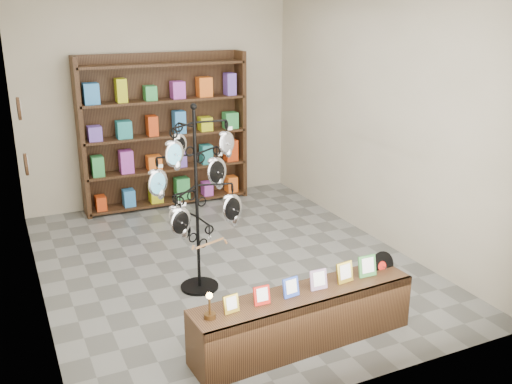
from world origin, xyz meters
TOP-DOWN VIEW (x-y plane):
  - ground at (0.00, 0.00)m, footprint 5.00×5.00m
  - room_envelope at (0.00, 0.00)m, footprint 5.00×5.00m
  - display_tree at (-0.49, -0.46)m, footprint 1.01×1.00m
  - front_shelf at (-0.02, -1.83)m, footprint 2.05×0.53m
  - back_shelving at (0.00, 2.30)m, footprint 2.42×0.36m
  - wall_clocks at (-1.97, 0.80)m, footprint 0.03×0.24m

SIDE VIEW (x-z plane):
  - ground at x=0.00m, z-range 0.00..0.00m
  - front_shelf at x=-0.02m, z-range -0.11..0.61m
  - back_shelving at x=0.00m, z-range -0.07..2.13m
  - display_tree at x=-0.49m, z-range 0.15..2.09m
  - wall_clocks at x=-1.97m, z-range 1.08..1.92m
  - room_envelope at x=0.00m, z-range -0.65..4.35m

